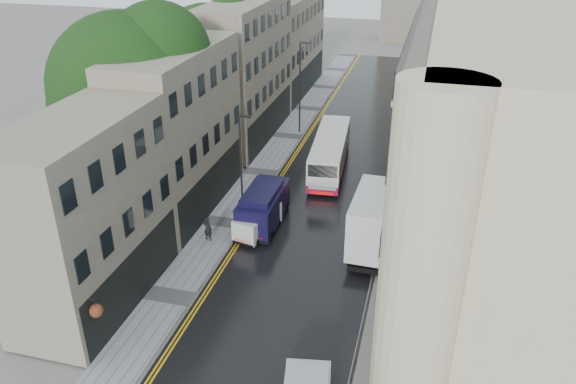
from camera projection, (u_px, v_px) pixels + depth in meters
The scene contains 14 objects.
road at pixel (334, 181), 43.40m from camera, with size 9.00×85.00×0.02m, color black.
left_sidewalk at pixel (261, 173), 44.71m from camera, with size 2.70×85.00×0.12m, color gray.
right_sidewalk at pixel (404, 189), 42.14m from camera, with size 1.80×85.00×0.12m, color slate.
old_shop_row at pixel (226, 88), 45.01m from camera, with size 4.50×56.00×12.00m, color gray, non-canonical shape.
modern_block at pixel (489, 112), 36.61m from camera, with size 8.00×40.00×14.00m, color #C4B492, non-canonical shape.
tree_near at pixel (128, 113), 36.65m from camera, with size 10.56×10.56×13.89m, color black, non-canonical shape.
tree_far at pixel (208, 73), 48.12m from camera, with size 9.24×9.24×12.46m, color black, non-canonical shape.
cream_bus at pixel (312, 167), 42.36m from camera, with size 2.35×10.34×2.82m, color silver, non-canonical shape.
white_lorry at pixel (352, 231), 32.81m from camera, with size 2.27×7.58×3.98m, color silver, non-canonical shape.
white_van at pixel (237, 229), 35.26m from camera, with size 1.59×3.71×1.68m, color silver, non-canonical shape.
navy_van at pixel (239, 217), 35.41m from camera, with size 2.21×5.54×2.82m, color black, non-canonical shape.
pedestrian at pixel (208, 229), 35.15m from camera, with size 0.58×0.38×1.60m, color black.
lamp_post_near at pixel (241, 170), 36.05m from camera, with size 0.84×0.19×7.46m, color black, non-canonical shape.
lamp_post_far at pixel (300, 89), 50.79m from camera, with size 0.94×0.21×8.36m, color black, non-canonical shape.
Camera 1 is at (6.57, -11.22, 18.82)m, focal length 35.00 mm.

